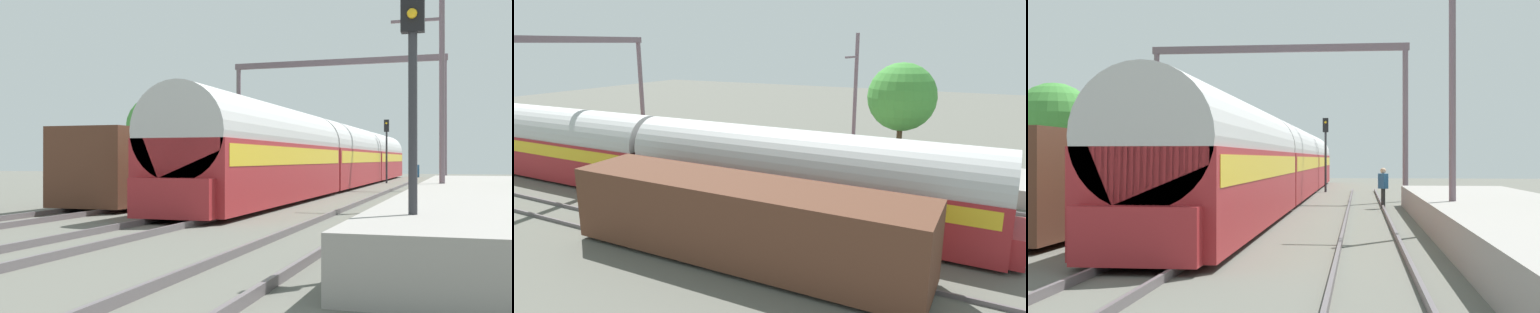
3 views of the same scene
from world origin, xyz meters
The scene contains 11 objects.
ground centered at (0.00, 0.00, 0.00)m, with size 120.00×120.00×0.00m, color #5E5E55.
track_far_west centered at (-4.32, 0.00, 0.08)m, with size 1.52×60.00×0.16m.
track_west centered at (0.00, 0.00, 0.08)m, with size 1.52×60.00×0.16m.
track_east centered at (4.32, 0.00, 0.08)m, with size 1.52×60.00×0.16m.
platform centered at (8.14, 2.00, 0.45)m, with size 4.40×28.00×0.90m.
passenger_train centered at (0.00, 20.79, 1.97)m, with size 2.93×49.20×3.82m.
freight_car centered at (-4.32, 4.90, 1.47)m, with size 2.80×13.00×2.70m.
person_crossing centered at (5.06, 13.88, 1.03)m, with size 0.44×0.46×1.73m.
catenary_gantry centered at (0.00, 19.04, 5.67)m, with size 13.05×0.28×7.86m.
catenary_pole_east_mid centered at (6.68, 4.37, 4.15)m, with size 1.90×0.20×8.00m.
tree_east_background centered at (13.26, 3.22, 4.08)m, with size 4.43×4.43×6.30m.
Camera 2 is at (-17.14, -2.88, 7.49)m, focal length 32.15 mm.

